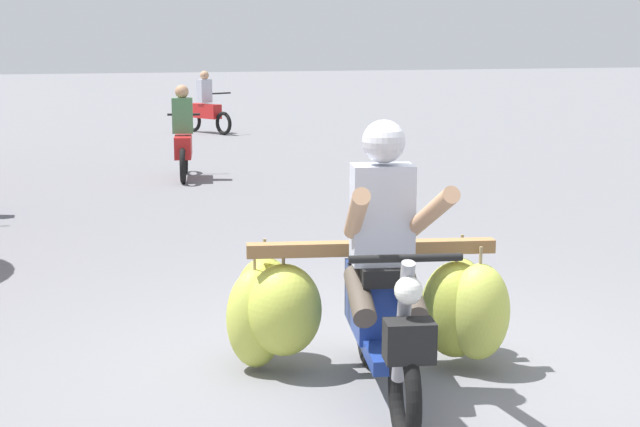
{
  "coord_description": "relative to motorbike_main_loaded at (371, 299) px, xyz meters",
  "views": [
    {
      "loc": [
        -2.22,
        -4.91,
        1.98
      ],
      "look_at": [
        -0.15,
        0.52,
        0.9
      ],
      "focal_mm": 51.1,
      "sensor_mm": 36.0,
      "label": 1
    }
  ],
  "objects": [
    {
      "name": "ground_plane",
      "position": [
        0.07,
        0.12,
        -0.48
      ],
      "size": [
        120.0,
        120.0,
        0.0
      ],
      "primitive_type": "plane",
      "color": "slate"
    },
    {
      "name": "motorbike_distant_far_ahead",
      "position": [
        0.75,
        8.51,
        0.08
      ],
      "size": [
        0.62,
        1.59,
        1.4
      ],
      "color": "black",
      "rests_on": "ground"
    },
    {
      "name": "motorbike_main_loaded",
      "position": [
        0.0,
        0.0,
        0.0
      ],
      "size": [
        1.69,
        1.95,
        1.58
      ],
      "color": "black",
      "rests_on": "ground"
    },
    {
      "name": "motorbike_distant_ahead_left",
      "position": [
        2.79,
        15.37,
        0.08
      ],
      "size": [
        0.8,
        1.51,
        1.4
      ],
      "color": "black",
      "rests_on": "ground"
    }
  ]
}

